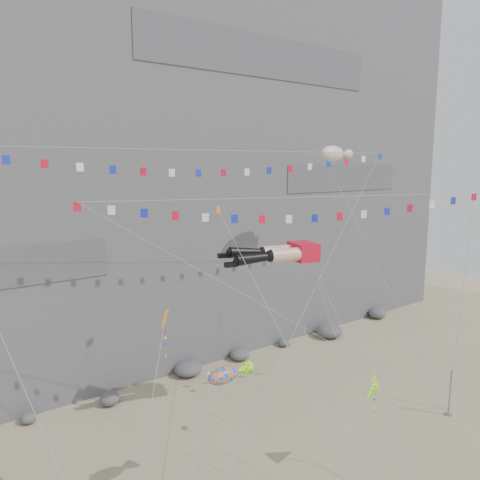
# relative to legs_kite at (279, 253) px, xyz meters

# --- Properties ---
(ground) EXTENTS (120.00, 120.00, 0.00)m
(ground) POSITION_rel_legs_kite_xyz_m (-1.50, -6.00, -13.15)
(ground) COLOR tan
(ground) RESTS_ON ground
(cliff) EXTENTS (80.00, 28.00, 50.00)m
(cliff) POSITION_rel_legs_kite_xyz_m (-1.50, 26.00, 11.85)
(cliff) COLOR slate
(cliff) RESTS_ON ground
(talus_boulders) EXTENTS (60.00, 3.00, 1.20)m
(talus_boulders) POSITION_rel_legs_kite_xyz_m (-1.50, 11.00, -12.55)
(talus_boulders) COLOR #58595D
(talus_boulders) RESTS_ON ground
(anchor_pole_right) EXTENTS (0.12, 0.12, 3.77)m
(anchor_pole_right) POSITION_rel_legs_kite_xyz_m (11.50, -7.36, -11.26)
(anchor_pole_right) COLOR gray
(anchor_pole_right) RESTS_ON ground
(legs_kite) EXTENTS (7.57, 15.20, 18.38)m
(legs_kite) POSITION_rel_legs_kite_xyz_m (0.00, 0.00, 0.00)
(legs_kite) COLOR red
(legs_kite) RESTS_ON ground
(flag_banner_upper) EXTENTS (35.74, 16.06, 28.26)m
(flag_banner_upper) POSITION_rel_legs_kite_xyz_m (-2.96, 4.42, 7.42)
(flag_banner_upper) COLOR red
(flag_banner_upper) RESTS_ON ground
(flag_banner_lower) EXTENTS (27.53, 9.64, 21.69)m
(flag_banner_lower) POSITION_rel_legs_kite_xyz_m (0.27, -2.04, 4.17)
(flag_banner_lower) COLOR red
(flag_banner_lower) RESTS_ON ground
(harlequin_kite) EXTENTS (6.09, 5.65, 13.74)m
(harlequin_kite) POSITION_rel_legs_kite_xyz_m (-11.73, -4.74, -1.34)
(harlequin_kite) COLOR red
(harlequin_kite) RESTS_ON ground
(fish_windsock) EXTENTS (9.07, 6.30, 12.09)m
(fish_windsock) POSITION_rel_legs_kite_xyz_m (-8.26, -4.88, -5.26)
(fish_windsock) COLOR #FB630C
(fish_windsock) RESTS_ON ground
(delta_kite) EXTENTS (2.40, 5.19, 7.82)m
(delta_kite) POSITION_rel_legs_kite_xyz_m (0.66, -8.39, -7.24)
(delta_kite) COLOR #FFF50D
(delta_kite) RESTS_ON ground
(blimp_windsock) EXTENTS (4.61, 12.79, 23.54)m
(blimp_windsock) POSITION_rel_legs_kite_xyz_m (10.29, 4.62, 7.34)
(blimp_windsock) COLOR beige
(blimp_windsock) RESTS_ON ground
(small_kite_a) EXTENTS (1.11, 15.88, 22.31)m
(small_kite_a) POSITION_rel_legs_kite_xyz_m (-3.54, 2.27, 2.83)
(small_kite_a) COLOR orange
(small_kite_a) RESTS_ON ground
(small_kite_b) EXTENTS (4.67, 10.88, 15.25)m
(small_kite_b) POSITION_rel_legs_kite_xyz_m (3.34, -0.88, -2.84)
(small_kite_b) COLOR purple
(small_kite_b) RESTS_ON ground
(small_kite_c) EXTENTS (2.61, 10.49, 13.30)m
(small_kite_c) POSITION_rel_legs_kite_xyz_m (-1.15, -4.04, -4.54)
(small_kite_c) COLOR green
(small_kite_c) RESTS_ON ground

